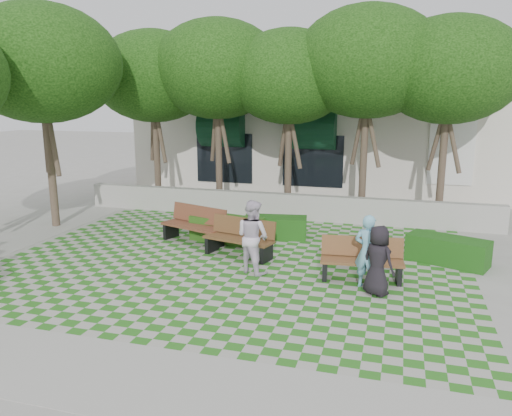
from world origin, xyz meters
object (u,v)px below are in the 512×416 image
(hedge_east, at_px, (448,250))
(person_white, at_px, (253,237))
(bench_west, at_px, (195,225))
(person_dark, at_px, (378,261))
(hedge_midleft, at_px, (227,229))
(person_blue, at_px, (368,252))
(hedge_midright, at_px, (275,227))
(bench_east, at_px, (362,260))
(bench_mid, at_px, (240,238))

(hedge_east, relative_size, person_white, 1.10)
(bench_west, height_order, person_dark, person_dark)
(bench_west, height_order, hedge_midleft, bench_west)
(person_blue, bearing_deg, hedge_midright, -30.74)
(hedge_midright, height_order, hedge_midleft, hedge_midleft)
(bench_west, xyz_separation_m, hedge_midright, (2.19, 1.16, -0.19))
(bench_east, height_order, hedge_midleft, bench_east)
(hedge_east, distance_m, hedge_midright, 5.04)
(hedge_east, distance_m, person_dark, 3.19)
(bench_mid, bearing_deg, bench_east, -1.18)
(hedge_midleft, xyz_separation_m, person_dark, (4.56, -3.02, 0.41))
(bench_west, relative_size, person_blue, 1.27)
(bench_east, distance_m, person_white, 2.68)
(person_dark, bearing_deg, bench_mid, 8.89)
(hedge_midleft, distance_m, person_dark, 5.48)
(hedge_midleft, bearing_deg, bench_east, -27.57)
(bench_mid, distance_m, hedge_midleft, 1.50)
(bench_mid, xyz_separation_m, hedge_east, (5.41, 0.92, -0.15))
(bench_mid, relative_size, person_white, 1.13)
(person_blue, relative_size, person_white, 0.94)
(hedge_midleft, distance_m, person_blue, 5.09)
(hedge_midright, bearing_deg, person_dark, -49.43)
(bench_mid, relative_size, hedge_east, 1.03)
(person_blue, bearing_deg, person_dark, 143.79)
(bench_west, distance_m, hedge_east, 7.11)
(bench_west, xyz_separation_m, hedge_midleft, (0.89, 0.37, -0.14))
(bench_east, bearing_deg, hedge_east, 35.55)
(person_blue, bearing_deg, bench_mid, -3.83)
(hedge_midright, distance_m, person_blue, 4.61)
(hedge_midright, xyz_separation_m, person_white, (0.21, -3.17, 0.58))
(hedge_midleft, xyz_separation_m, person_white, (1.52, -2.38, 0.54))
(hedge_midright, relative_size, hedge_midleft, 0.88)
(bench_mid, bearing_deg, hedge_midleft, 137.43)
(bench_east, bearing_deg, person_white, 178.41)
(hedge_midright, bearing_deg, bench_east, -46.03)
(bench_east, xyz_separation_m, hedge_midleft, (-4.16, 2.17, -0.11))
(bench_mid, distance_m, hedge_east, 5.49)
(bench_west, bearing_deg, hedge_east, 19.96)
(hedge_midleft, distance_m, person_white, 2.88)
(hedge_east, xyz_separation_m, person_blue, (-1.91, -2.33, 0.51))
(hedge_east, relative_size, person_dark, 1.28)
(bench_mid, xyz_separation_m, person_blue, (3.49, -1.42, 0.36))
(bench_east, relative_size, hedge_east, 0.99)
(bench_mid, relative_size, hedge_midleft, 0.96)
(person_dark, distance_m, person_white, 3.11)
(bench_east, xyz_separation_m, hedge_midright, (-2.85, 2.96, -0.15))
(bench_east, xyz_separation_m, bench_mid, (-3.34, 0.92, 0.01))
(hedge_east, bearing_deg, person_dark, -121.80)
(bench_west, relative_size, hedge_midleft, 1.01)
(hedge_east, distance_m, hedge_midleft, 6.23)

